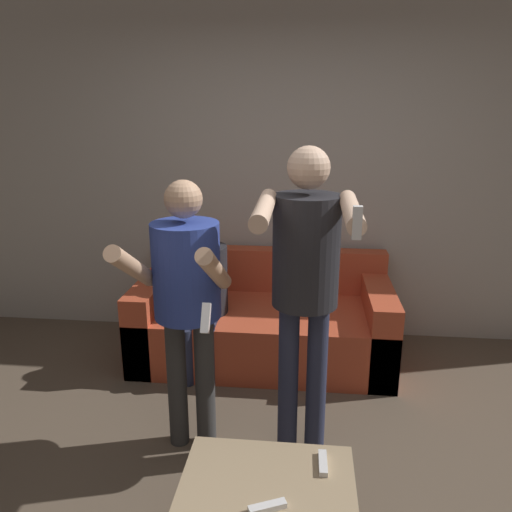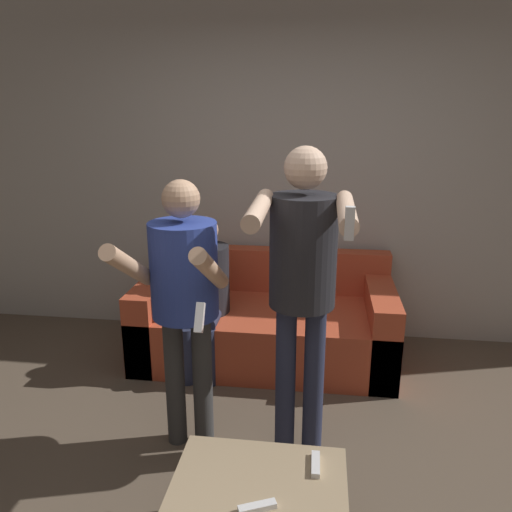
{
  "view_description": "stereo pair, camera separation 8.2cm",
  "coord_description": "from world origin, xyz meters",
  "px_view_note": "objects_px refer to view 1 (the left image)",
  "views": [
    {
      "loc": [
        0.15,
        -1.9,
        1.87
      ],
      "look_at": [
        -0.16,
        1.06,
        0.98
      ],
      "focal_mm": 35.0,
      "sensor_mm": 36.0,
      "label": 1
    },
    {
      "loc": [
        0.23,
        -1.89,
        1.87
      ],
      "look_at": [
        -0.16,
        1.06,
        0.98
      ],
      "focal_mm": 35.0,
      "sensor_mm": 36.0,
      "label": 2
    }
  ],
  "objects_px": {
    "person_standing_right": "(306,271)",
    "person_standing_left": "(186,288)",
    "couch": "(264,323)",
    "remote_near": "(267,507)",
    "coffee_table": "(267,498)",
    "remote_far": "(323,463)",
    "person_seated": "(203,288)"
  },
  "relations": [
    {
      "from": "person_seated",
      "to": "remote_near",
      "type": "height_order",
      "value": "person_seated"
    },
    {
      "from": "remote_near",
      "to": "coffee_table",
      "type": "bearing_deg",
      "value": 96.47
    },
    {
      "from": "remote_near",
      "to": "remote_far",
      "type": "distance_m",
      "value": 0.35
    },
    {
      "from": "coffee_table",
      "to": "remote_far",
      "type": "distance_m",
      "value": 0.29
    },
    {
      "from": "couch",
      "to": "person_standing_left",
      "type": "relative_size",
      "value": 1.25
    },
    {
      "from": "person_standing_right",
      "to": "coffee_table",
      "type": "xyz_separation_m",
      "value": [
        -0.13,
        -0.75,
        -0.73
      ]
    },
    {
      "from": "person_standing_right",
      "to": "remote_far",
      "type": "xyz_separation_m",
      "value": [
        0.1,
        -0.58,
        -0.68
      ]
    },
    {
      "from": "coffee_table",
      "to": "remote_far",
      "type": "bearing_deg",
      "value": 35.82
    },
    {
      "from": "person_seated",
      "to": "remote_far",
      "type": "relative_size",
      "value": 7.52
    },
    {
      "from": "remote_near",
      "to": "remote_far",
      "type": "xyz_separation_m",
      "value": [
        0.22,
        0.27,
        0.0
      ]
    },
    {
      "from": "person_standing_right",
      "to": "remote_near",
      "type": "distance_m",
      "value": 1.1
    },
    {
      "from": "remote_far",
      "to": "person_seated",
      "type": "bearing_deg",
      "value": 119.07
    },
    {
      "from": "couch",
      "to": "remote_far",
      "type": "height_order",
      "value": "couch"
    },
    {
      "from": "couch",
      "to": "remote_near",
      "type": "relative_size",
      "value": 12.57
    },
    {
      "from": "person_standing_right",
      "to": "remote_near",
      "type": "relative_size",
      "value": 11.18
    },
    {
      "from": "person_standing_left",
      "to": "person_standing_right",
      "type": "height_order",
      "value": "person_standing_right"
    },
    {
      "from": "person_seated",
      "to": "remote_far",
      "type": "distance_m",
      "value": 1.72
    },
    {
      "from": "remote_far",
      "to": "remote_near",
      "type": "bearing_deg",
      "value": -128.86
    },
    {
      "from": "couch",
      "to": "remote_near",
      "type": "xyz_separation_m",
      "value": [
        0.19,
        -1.99,
        0.13
      ]
    },
    {
      "from": "couch",
      "to": "person_standing_left",
      "type": "bearing_deg",
      "value": -105.29
    },
    {
      "from": "remote_far",
      "to": "coffee_table",
      "type": "bearing_deg",
      "value": -144.18
    },
    {
      "from": "coffee_table",
      "to": "remote_near",
      "type": "xyz_separation_m",
      "value": [
        0.01,
        -0.1,
        0.05
      ]
    },
    {
      "from": "coffee_table",
      "to": "remote_far",
      "type": "relative_size",
      "value": 4.81
    },
    {
      "from": "remote_near",
      "to": "person_standing_right",
      "type": "bearing_deg",
      "value": 82.07
    },
    {
      "from": "coffee_table",
      "to": "remote_near",
      "type": "bearing_deg",
      "value": -83.53
    },
    {
      "from": "couch",
      "to": "coffee_table",
      "type": "relative_size",
      "value": 2.64
    },
    {
      "from": "couch",
      "to": "coffee_table",
      "type": "height_order",
      "value": "couch"
    },
    {
      "from": "person_standing_right",
      "to": "person_standing_left",
      "type": "bearing_deg",
      "value": 179.92
    },
    {
      "from": "person_standing_left",
      "to": "couch",
      "type": "bearing_deg",
      "value": 74.71
    },
    {
      "from": "couch",
      "to": "person_standing_right",
      "type": "distance_m",
      "value": 1.43
    },
    {
      "from": "coffee_table",
      "to": "remote_near",
      "type": "distance_m",
      "value": 0.12
    },
    {
      "from": "remote_near",
      "to": "remote_far",
      "type": "height_order",
      "value": "same"
    }
  ]
}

